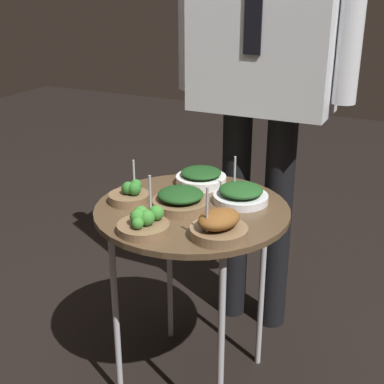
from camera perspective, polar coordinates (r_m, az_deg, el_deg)
name	(u,v)px	position (r m, az deg, el deg)	size (l,w,h in m)	color
ground_plane	(192,378)	(1.97, 0.00, -19.18)	(8.00, 8.00, 0.00)	black
serving_cart	(192,223)	(1.64, 0.00, -3.35)	(0.59, 0.59, 0.65)	brown
bowl_spinach_center	(181,200)	(1.60, -1.22, -0.83)	(0.17, 0.17, 0.06)	brown
bowl_spinach_front_left	(241,194)	(1.65, 5.22, -0.25)	(0.17, 0.17, 0.13)	silver
bowl_spinach_near_rim	(201,177)	(1.79, 0.97, 1.58)	(0.17, 0.17, 0.05)	white
bowl_roast_far_rim	(219,226)	(1.43, 2.88, -3.64)	(0.16, 0.16, 0.15)	brown
bowl_broccoli_back_left	(130,194)	(1.66, -6.64, -0.25)	(0.13, 0.13, 0.13)	brown
bowl_broccoli_front_right	(144,223)	(1.46, -5.15, -3.26)	(0.14, 0.14, 0.15)	brown
waiter_figure	(264,40)	(1.88, 7.72, 15.80)	(0.64, 0.24, 1.73)	black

